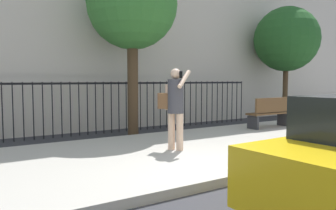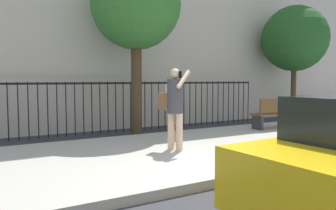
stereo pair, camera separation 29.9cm
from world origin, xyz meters
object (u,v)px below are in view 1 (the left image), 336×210
Objects in this scene: pedestrian_on_phone at (175,103)px; street_tree_near at (132,5)px; street_tree_far at (287,39)px; street_bench at (271,112)px.

street_tree_near reaches higher than pedestrian_on_phone.
street_tree_near is 1.12× the size of street_tree_far.
street_tree_far is (7.56, 3.06, 2.14)m from pedestrian_on_phone.
street_tree_far reaches higher than pedestrian_on_phone.
street_bench is at bearing 14.45° from pedestrian_on_phone.
street_tree_near is at bearing 80.08° from pedestrian_on_phone.
pedestrian_on_phone reaches higher than street_bench.
street_tree_near is (0.53, 3.00, 2.67)m from pedestrian_on_phone.
street_bench is at bearing -25.69° from street_tree_near.
street_tree_near is (-3.88, 1.87, 3.18)m from street_bench.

